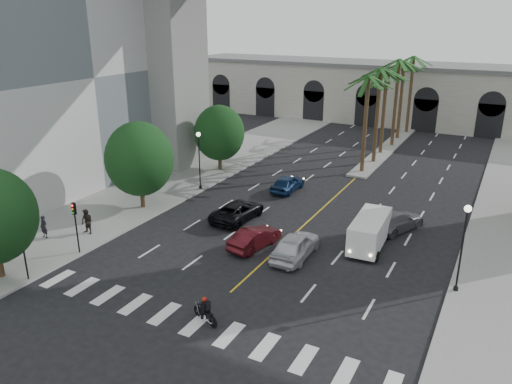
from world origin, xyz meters
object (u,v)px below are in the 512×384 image
car_b (255,238)px  motorcycle_rider (206,311)px  traffic_signal_near (22,243)px  car_c (238,211)px  car_d (396,220)px  car_a (295,245)px  lamp_post_left_far (199,156)px  car_e (288,183)px  cargo_van (370,231)px  pedestrian_b (87,222)px  lamp_post_right (463,241)px  traffic_signal_far (75,219)px  pedestrian_a (44,227)px

car_b → motorcycle_rider: bearing=112.1°
traffic_signal_near → car_c: traffic_signal_near is taller
traffic_signal_near → car_d: (17.57, 17.77, -1.77)m
car_a → car_b: 3.00m
lamp_post_left_far → car_d: lamp_post_left_far is taller
motorcycle_rider → car_e: size_ratio=0.43×
car_e → cargo_van: cargo_van is taller
cargo_van → pedestrian_b: bearing=-160.8°
motorcycle_rider → car_b: size_ratio=0.43×
lamp_post_right → traffic_signal_near: lamp_post_right is taller
motorcycle_rider → lamp_post_right: bearing=61.5°
traffic_signal_far → car_a: bearing=26.2°
lamp_post_left_far → motorcycle_rider: bearing=-55.5°
car_b → car_c: (-3.47, 3.72, 0.01)m
car_a → cargo_van: size_ratio=0.94×
lamp_post_right → traffic_signal_near: (-22.70, -10.50, -0.71)m
traffic_signal_near → pedestrian_a: traffic_signal_near is taller
car_d → pedestrian_b: size_ratio=2.77×
lamp_post_right → traffic_signal_near: bearing=-155.2°
car_a → motorcycle_rider: bearing=81.7°
lamp_post_left_far → pedestrian_a: 14.62m
traffic_signal_far → car_a: size_ratio=0.74×
pedestrian_a → pedestrian_b: pedestrian_b is taller
car_a → pedestrian_a: 17.66m
car_d → car_e: 11.36m
traffic_signal_near → motorcycle_rider: 11.89m
car_e → pedestrian_a: bearing=59.2°
car_e → traffic_signal_far: bearing=70.0°
car_c → cargo_van: (10.34, -0.13, 0.50)m
motorcycle_rider → car_a: size_ratio=0.38×
traffic_signal_far → car_e: size_ratio=0.85×
lamp_post_left_far → car_c: lamp_post_left_far is taller
car_d → traffic_signal_far: bearing=62.0°
traffic_signal_far → car_b: traffic_signal_far is taller
car_b → car_c: 5.09m
pedestrian_a → traffic_signal_near: bearing=-48.6°
lamp_post_right → car_d: lamp_post_right is taller
lamp_post_right → car_c: size_ratio=1.03×
pedestrian_b → lamp_post_left_far: bearing=82.9°
lamp_post_right → cargo_van: 7.21m
car_a → pedestrian_a: pedestrian_a is taller
lamp_post_left_far → car_a: lamp_post_left_far is taller
traffic_signal_near → cargo_van: bearing=39.9°
car_a → car_d: size_ratio=0.96×
lamp_post_right → car_e: bearing=144.0°
lamp_post_left_far → car_b: 13.08m
traffic_signal_far → car_d: 22.40m
lamp_post_left_far → car_b: (9.90, -8.17, -2.51)m
car_c → pedestrian_a: (-10.23, -9.48, 0.24)m
car_b → pedestrian_b: 12.14m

